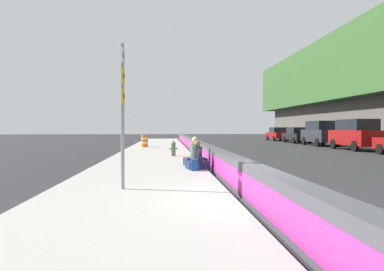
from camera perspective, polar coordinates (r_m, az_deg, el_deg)
The scene contains 13 objects.
ground_plane at distance 7.53m, azimuth 10.90°, elevation -11.45°, with size 160.00×160.00×0.00m, color #2B2B2D.
sidewalk_strip at distance 7.30m, azimuth -10.03°, elevation -11.30°, with size 80.00×4.40×0.14m, color #A8A59E.
jersey_barrier at distance 7.45m, azimuth 10.89°, elevation -8.27°, with size 76.00×0.45×0.85m.
route_sign_post at distance 8.54m, azimuth -11.66°, elevation 5.14°, with size 0.44×0.09×3.60m.
fire_hydrant at distance 18.11m, azimuth -3.18°, elevation -2.07°, with size 0.26×0.46×0.88m.
seated_person_foreground at distance 12.52m, azimuth 0.89°, elevation -4.14°, with size 0.77×0.86×1.05m.
seated_person_middle at distance 13.54m, azimuth 0.52°, elevation -3.57°, with size 0.85×0.95×1.17m.
backpack at distance 12.01m, azimuth 0.43°, elevation -5.02°, with size 0.32×0.28×0.40m.
construction_barrel at distance 26.89m, azimuth -8.03°, elevation -0.90°, with size 0.54×0.54×0.95m.
parked_car_fourth at distance 27.75m, azimuth 25.99°, elevation 0.21°, with size 4.83×2.13×2.28m.
parked_car_midline at distance 33.05m, azimuth 20.94°, elevation 0.41°, with size 4.86×2.18×2.28m.
parked_car_far at distance 38.40m, azimuth 17.34°, elevation 0.08°, with size 4.51×1.97×1.71m.
parked_car_farther at distance 44.51m, azimuth 14.28°, elevation 0.26°, with size 4.53×2.00×1.71m.
Camera 1 is at (-7.08, 1.94, 1.66)m, focal length 31.51 mm.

